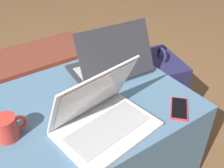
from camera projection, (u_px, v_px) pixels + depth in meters
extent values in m
cube|color=#2A3D4E|center=(93.00, 168.00, 1.34)|extent=(0.79, 0.63, 0.05)
cube|color=slate|center=(90.00, 136.00, 1.20)|extent=(0.82, 0.66, 0.42)
cube|color=silver|center=(107.00, 129.00, 0.94)|extent=(0.37, 0.29, 0.02)
cube|color=#B2B2B7|center=(108.00, 128.00, 0.93)|extent=(0.32, 0.18, 0.00)
cube|color=silver|center=(93.00, 94.00, 0.91)|extent=(0.35, 0.16, 0.22)
cube|color=white|center=(94.00, 95.00, 0.91)|extent=(0.31, 0.14, 0.20)
cube|color=#333338|center=(109.00, 69.00, 1.27)|extent=(0.37, 0.27, 0.02)
cube|color=#B2B2B7|center=(108.00, 67.00, 1.27)|extent=(0.32, 0.16, 0.00)
cube|color=#333338|center=(117.00, 53.00, 1.15)|extent=(0.36, 0.14, 0.23)
cube|color=white|center=(116.00, 53.00, 1.16)|extent=(0.32, 0.12, 0.20)
cube|color=red|center=(179.00, 109.00, 1.04)|extent=(0.14, 0.14, 0.01)
cube|color=black|center=(179.00, 108.00, 1.03)|extent=(0.13, 0.13, 0.00)
cube|color=#23234C|center=(157.00, 92.00, 1.55)|extent=(0.26, 0.35, 0.44)
cube|color=#1E1E41|center=(173.00, 99.00, 1.63)|extent=(0.13, 0.26, 0.20)
torus|color=#23234C|center=(162.00, 55.00, 1.41)|extent=(0.04, 0.09, 0.09)
cylinder|color=red|center=(6.00, 128.00, 0.89)|extent=(0.08, 0.08, 0.09)
torus|color=red|center=(19.00, 123.00, 0.91)|extent=(0.06, 0.01, 0.06)
cube|color=brown|center=(13.00, 62.00, 2.22)|extent=(1.40, 0.50, 0.04)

